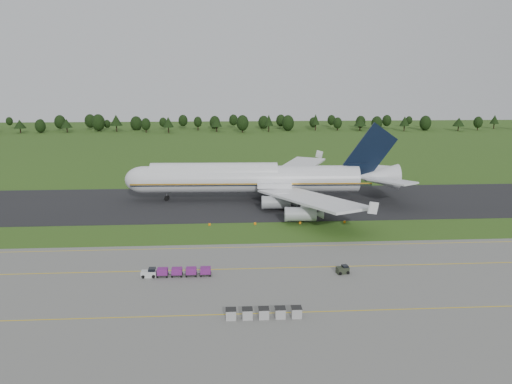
{
  "coord_description": "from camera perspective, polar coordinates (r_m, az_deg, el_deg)",
  "views": [
    {
      "loc": [
        -3.2,
        -108.26,
        34.34
      ],
      "look_at": [
        3.78,
        2.0,
        9.02
      ],
      "focal_mm": 35.0,
      "sensor_mm": 36.0,
      "label": 1
    }
  ],
  "objects": [
    {
      "name": "edge_markers",
      "position": [
        120.04,
        2.49,
        -3.59
      ],
      "size": [
        33.09,
        0.3,
        0.6
      ],
      "color": "orange",
      "rests_on": "ground"
    },
    {
      "name": "aircraft",
      "position": [
        142.5,
        0.04,
        1.58
      ],
      "size": [
        78.93,
        77.17,
        22.24
      ],
      "color": "silver",
      "rests_on": "ground"
    },
    {
      "name": "apron",
      "position": [
        81.87,
        -1.07,
        -11.87
      ],
      "size": [
        300.0,
        52.0,
        0.06
      ],
      "primitive_type": "cube",
      "color": "slate",
      "rests_on": "ground"
    },
    {
      "name": "taxiway",
      "position": [
        140.55,
        -2.21,
        -1.23
      ],
      "size": [
        300.0,
        40.0,
        0.08
      ],
      "primitive_type": "cube",
      "color": "black",
      "rests_on": "ground"
    },
    {
      "name": "uld_row",
      "position": [
        74.93,
        0.9,
        -13.66
      ],
      "size": [
        11.16,
        1.56,
        1.54
      ],
      "color": "#A2A2A2",
      "rests_on": "apron"
    },
    {
      "name": "utility_cart",
      "position": [
        91.89,
        9.87,
        -8.81
      ],
      "size": [
        2.38,
        1.72,
        1.19
      ],
      "color": "#272E20",
      "rests_on": "apron"
    },
    {
      "name": "ground",
      "position": [
        113.62,
        -1.84,
        -4.69
      ],
      "size": [
        600.0,
        600.0,
        0.0
      ],
      "primitive_type": "plane",
      "color": "#2E5018",
      "rests_on": "ground"
    },
    {
      "name": "tree_line",
      "position": [
        329.21,
        -5.63,
        7.93
      ],
      "size": [
        525.11,
        21.09,
        12.0
      ],
      "color": "black",
      "rests_on": "ground"
    },
    {
      "name": "apron_markings",
      "position": [
        88.27,
        -1.28,
        -9.95
      ],
      "size": [
        300.0,
        30.2,
        0.01
      ],
      "color": "#E1BB0D",
      "rests_on": "apron"
    },
    {
      "name": "baggage_train",
      "position": [
        90.42,
        -9.21,
        -9.0
      ],
      "size": [
        12.32,
        1.57,
        1.51
      ],
      "color": "silver",
      "rests_on": "apron"
    }
  ]
}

